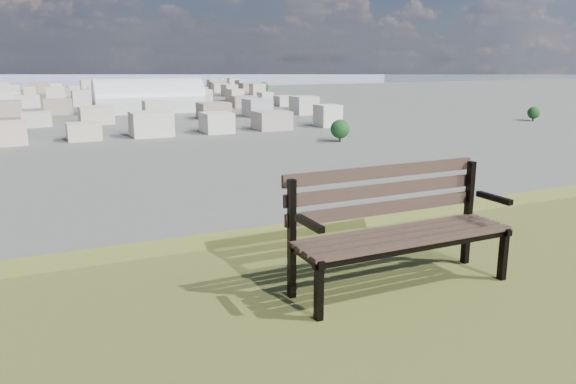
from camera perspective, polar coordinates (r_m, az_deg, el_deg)
name	(u,v)px	position (r m, az deg, el deg)	size (l,w,h in m)	color
park_bench	(397,221)	(4.19, 10.98, -2.89)	(1.68, 0.56, 0.87)	#463128
arena	(149,102)	(300.35, -13.94, 8.90)	(54.50, 24.01, 22.80)	silver
city_blocks	(32,97)	(395.72, -24.60, 8.80)	(395.00, 361.00, 7.00)	beige
bay_water	(27,78)	(900.99, -25.01, 10.43)	(2400.00, 700.00, 0.12)	#8395A7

